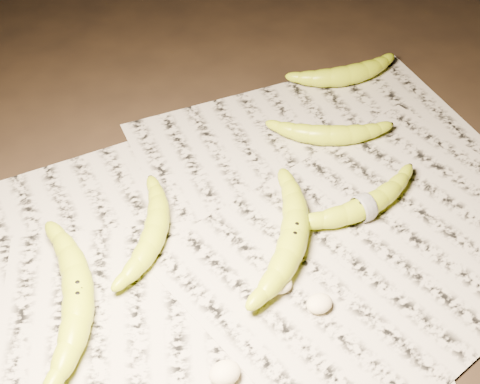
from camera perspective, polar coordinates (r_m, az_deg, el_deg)
name	(u,v)px	position (r m, az deg, el deg)	size (l,w,h in m)	color
ground	(253,222)	(0.99, 1.15, -2.55)	(3.00, 3.00, 0.00)	black
newspaper_patch	(254,237)	(0.96, 1.21, -3.87)	(0.90, 0.70, 0.01)	#ADA694
banana_left_a	(78,295)	(0.89, -13.68, -8.57)	(0.24, 0.07, 0.04)	#B6CC19
banana_left_b	(155,230)	(0.95, -7.29, -3.24)	(0.18, 0.06, 0.04)	#B6CC19
banana_center	(294,236)	(0.93, 4.61, -3.74)	(0.22, 0.07, 0.04)	#B6CC19
banana_taped	(364,206)	(0.99, 10.53, -1.15)	(0.20, 0.05, 0.03)	#B6CC19
banana_upper_a	(330,133)	(1.10, 7.67, 4.97)	(0.18, 0.05, 0.03)	#B6CC19
banana_upper_b	(347,74)	(1.24, 9.16, 9.95)	(0.18, 0.06, 0.04)	#B6CC19
measuring_tape	(364,206)	(0.99, 10.53, -1.15)	(0.04, 0.04, 0.00)	white
flesh_chunk_a	(225,371)	(0.82, -1.30, -15.04)	(0.04, 0.03, 0.02)	beige
flesh_chunk_b	(320,302)	(0.88, 6.81, -9.27)	(0.03, 0.03, 0.02)	beige
flesh_chunk_c	(281,283)	(0.89, 3.50, -7.75)	(0.03, 0.03, 0.02)	beige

